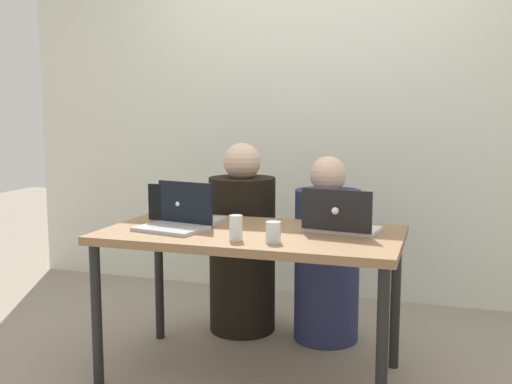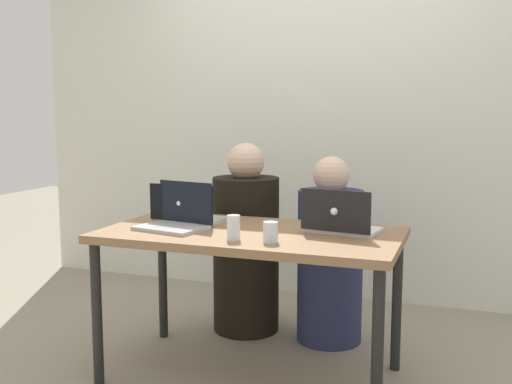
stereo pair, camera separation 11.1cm
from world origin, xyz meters
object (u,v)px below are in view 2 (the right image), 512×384
object	(u,v)px
laptop_front_left	(176,219)
water_glass_center	(233,229)
water_glass_right	(271,234)
person_on_right	(330,260)
laptop_back_right	(340,223)
person_on_left	(246,248)
laptop_back_left	(187,214)

from	to	relation	value
laptop_front_left	water_glass_center	size ratio (longest dim) A/B	3.18
water_glass_right	laptop_front_left	bearing A→B (deg)	164.69
person_on_right	laptop_back_right	bearing A→B (deg)	110.83
person_on_left	water_glass_right	distance (m)	0.96
laptop_back_left	laptop_front_left	size ratio (longest dim) A/B	0.99
water_glass_right	laptop_back_right	bearing A→B (deg)	52.09
person_on_left	laptop_back_left	distance (m)	0.59
laptop_back_right	water_glass_right	xyz separation A→B (m)	(-0.24, -0.31, -0.01)
laptop_back_right	water_glass_right	size ratio (longest dim) A/B	4.00
laptop_back_right	laptop_front_left	size ratio (longest dim) A/B	1.03
water_glass_center	laptop_back_left	bearing A→B (deg)	139.87
person_on_left	laptop_back_left	bearing A→B (deg)	60.84
laptop_back_right	laptop_back_left	world-z (taller)	laptop_back_right
water_glass_center	laptop_front_left	bearing A→B (deg)	156.74
person_on_right	laptop_back_right	world-z (taller)	person_on_right
laptop_back_left	laptop_front_left	bearing A→B (deg)	98.93
laptop_back_left	laptop_back_right	bearing A→B (deg)	-179.67
laptop_front_left	water_glass_center	xyz separation A→B (m)	(0.36, -0.16, -0.00)
person_on_right	laptop_front_left	bearing A→B (deg)	50.44
person_on_left	person_on_right	bearing A→B (deg)	166.01
person_on_left	laptop_back_right	distance (m)	0.89
water_glass_center	water_glass_right	bearing A→B (deg)	2.82
laptop_front_left	water_glass_right	world-z (taller)	laptop_front_left
laptop_back_right	laptop_back_left	size ratio (longest dim) A/B	1.04
laptop_back_left	person_on_left	bearing A→B (deg)	-104.55
laptop_back_right	laptop_back_left	bearing A→B (deg)	8.21
laptop_back_left	laptop_front_left	world-z (taller)	laptop_front_left
person_on_right	water_glass_right	bearing A→B (deg)	87.36
person_on_right	laptop_back_left	bearing A→B (deg)	40.99
laptop_back_left	water_glass_center	distance (m)	0.51
person_on_left	water_glass_center	size ratio (longest dim) A/B	9.98
water_glass_center	laptop_back_right	bearing A→B (deg)	37.53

